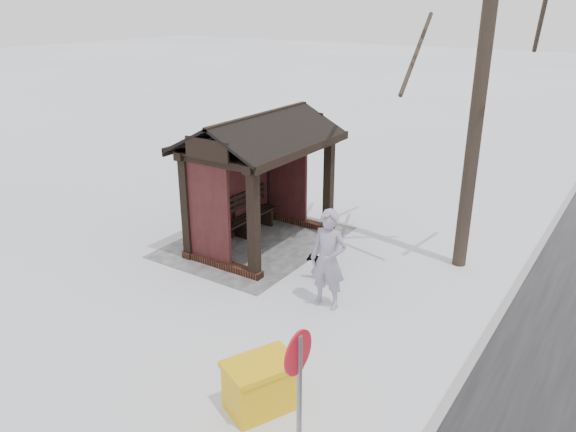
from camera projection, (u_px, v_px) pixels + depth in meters
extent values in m
plane|color=white|center=(263.00, 244.00, 13.23)|extent=(120.00, 120.00, 0.00)
cube|color=gray|center=(502.00, 310.00, 10.38)|extent=(120.00, 0.15, 0.06)
cube|color=#96969B|center=(256.00, 242.00, 13.33)|extent=(4.20, 3.20, 0.02)
cube|color=#351B13|center=(233.00, 233.00, 13.67)|extent=(3.30, 0.22, 0.16)
cube|color=#351B13|center=(297.00, 221.00, 14.37)|extent=(0.22, 2.10, 0.16)
cube|color=#351B13|center=(221.00, 264.00, 12.04)|extent=(0.22, 2.10, 0.16)
cube|color=black|center=(329.00, 188.00, 13.52)|extent=(0.20, 0.20, 2.30)
cube|color=black|center=(254.00, 227.00, 11.19)|extent=(0.20, 0.20, 2.30)
cube|color=black|center=(268.00, 176.00, 14.45)|extent=(0.20, 0.20, 2.30)
cube|color=black|center=(187.00, 209.00, 12.12)|extent=(0.20, 0.20, 2.30)
cube|color=black|center=(231.00, 188.00, 13.25)|extent=(2.80, 0.08, 2.14)
cube|color=black|center=(287.00, 176.00, 14.12)|extent=(0.08, 1.17, 2.14)
cube|color=black|center=(207.00, 211.00, 11.79)|extent=(0.08, 1.17, 2.14)
cube|color=black|center=(295.00, 152.00, 11.92)|extent=(3.40, 0.20, 0.18)
cube|color=black|center=(229.00, 141.00, 12.85)|extent=(3.40, 0.20, 0.18)
cylinder|color=black|center=(483.00, 62.00, 10.69)|extent=(0.29, 0.29, 8.55)
imported|color=#938AA2|center=(328.00, 260.00, 10.22)|extent=(0.51, 0.73, 1.91)
imported|color=black|center=(323.00, 263.00, 11.59)|extent=(0.75, 0.51, 0.58)
cube|color=#E3A80D|center=(261.00, 388.00, 7.81)|extent=(1.10, 0.95, 0.67)
cube|color=#E3A80D|center=(261.00, 365.00, 7.67)|extent=(1.17, 1.02, 0.08)
cylinder|color=slate|center=(299.00, 412.00, 6.37)|extent=(0.06, 0.06, 2.01)
cylinder|color=#B40C1C|center=(298.00, 353.00, 6.10)|extent=(0.53, 0.04, 0.53)
cylinder|color=white|center=(297.00, 352.00, 6.11)|extent=(0.40, 0.04, 0.40)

